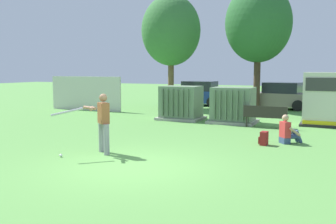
{
  "coord_description": "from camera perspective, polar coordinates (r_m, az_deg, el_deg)",
  "views": [
    {
      "loc": [
        4.68,
        -8.26,
        2.45
      ],
      "look_at": [
        -0.62,
        3.5,
        1.0
      ],
      "focal_mm": 41.17,
      "sensor_mm": 36.0,
      "label": 1
    }
  ],
  "objects": [
    {
      "name": "ground_plane",
      "position": [
        9.8,
        -5.17,
        -8.09
      ],
      "size": [
        96.0,
        96.0,
        0.0
      ],
      "primitive_type": "plane",
      "color": "#5B9947"
    },
    {
      "name": "fence_panel",
      "position": [
        23.34,
        -12.1,
        2.71
      ],
      "size": [
        4.8,
        0.12,
        2.0
      ],
      "primitive_type": "cube",
      "color": "beige",
      "rests_on": "ground"
    },
    {
      "name": "transformer_west",
      "position": [
        18.64,
        1.95,
        1.3
      ],
      "size": [
        2.1,
        1.7,
        1.62
      ],
      "color": "#9E9B93",
      "rests_on": "ground"
    },
    {
      "name": "transformer_mid_west",
      "position": [
        17.69,
        9.61,
        0.94
      ],
      "size": [
        2.1,
        1.7,
        1.62
      ],
      "color": "#9E9B93",
      "rests_on": "ground"
    },
    {
      "name": "generator_enclosure",
      "position": [
        17.82,
        21.69,
        1.73
      ],
      "size": [
        1.6,
        1.4,
        2.3
      ],
      "color": "#262626",
      "rests_on": "ground"
    },
    {
      "name": "park_bench",
      "position": [
        16.54,
        14.21,
        -0.43
      ],
      "size": [
        1.8,
        0.41,
        0.92
      ],
      "color": "#2D2823",
      "rests_on": "ground"
    },
    {
      "name": "batter",
      "position": [
        11.26,
        -9.8,
        -1.21
      ],
      "size": [
        1.21,
        1.41,
        1.74
      ],
      "color": "gray",
      "rests_on": "ground"
    },
    {
      "name": "sports_ball",
      "position": [
        11.21,
        -15.59,
        -6.21
      ],
      "size": [
        0.09,
        0.09,
        0.09
      ],
      "primitive_type": "sphere",
      "color": "white",
      "rests_on": "ground"
    },
    {
      "name": "seated_spectator",
      "position": [
        13.31,
        17.3,
        -2.84
      ],
      "size": [
        0.77,
        0.71,
        0.96
      ],
      "color": "#384C75",
      "rests_on": "ground"
    },
    {
      "name": "backpack",
      "position": [
        12.82,
        13.98,
        -3.83
      ],
      "size": [
        0.28,
        0.34,
        0.44
      ],
      "color": "maroon",
      "rests_on": "ground"
    },
    {
      "name": "tree_left",
      "position": [
        24.28,
        0.45,
        11.93
      ],
      "size": [
        3.65,
        3.65,
        6.97
      ],
      "color": "brown",
      "rests_on": "ground"
    },
    {
      "name": "tree_center_left",
      "position": [
        23.84,
        13.23,
        12.64
      ],
      "size": [
        3.89,
        3.89,
        7.44
      ],
      "color": "#4C3828",
      "rests_on": "ground"
    },
    {
      "name": "parked_car_leftmost",
      "position": [
        26.15,
        4.49,
        2.68
      ],
      "size": [
        4.23,
        1.98,
        1.62
      ],
      "color": "navy",
      "rests_on": "ground"
    },
    {
      "name": "parked_car_left_of_center",
      "position": [
        24.64,
        16.28,
        2.21
      ],
      "size": [
        4.38,
        2.3,
        1.62
      ],
      "color": "gray",
      "rests_on": "ground"
    }
  ]
}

